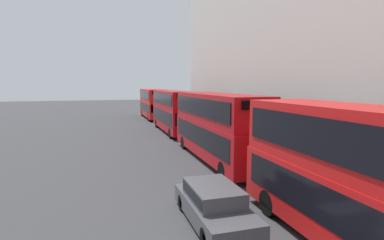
# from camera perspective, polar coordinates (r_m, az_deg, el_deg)

# --- Properties ---
(bus_second_in_queue) EXTENTS (2.59, 11.31, 4.47)m
(bus_second_in_queue) POSITION_cam_1_polar(r_m,az_deg,el_deg) (19.96, 4.61, -0.75)
(bus_second_in_queue) COLOR #A80F14
(bus_second_in_queue) RESTS_ON ground
(bus_third_in_queue) EXTENTS (2.59, 10.82, 4.39)m
(bus_third_in_queue) POSITION_cam_1_polar(r_m,az_deg,el_deg) (31.98, -3.59, 2.03)
(bus_third_in_queue) COLOR #A80F14
(bus_third_in_queue) RESTS_ON ground
(bus_trailing) EXTENTS (2.59, 10.51, 4.36)m
(bus_trailing) POSITION_cam_1_polar(r_m,az_deg,el_deg) (45.41, -7.50, 3.37)
(bus_trailing) COLOR red
(bus_trailing) RESTS_ON ground
(car_hatchback) EXTENTS (1.87, 4.55, 1.41)m
(car_hatchback) POSITION_cam_1_polar(r_m,az_deg,el_deg) (11.40, 4.18, -15.53)
(car_hatchback) COLOR #47474C
(car_hatchback) RESTS_ON ground
(pedestrian) EXTENTS (0.36, 0.36, 1.79)m
(pedestrian) POSITION_cam_1_polar(r_m,az_deg,el_deg) (40.68, -2.49, 0.80)
(pedestrian) COLOR #26262D
(pedestrian) RESTS_ON ground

